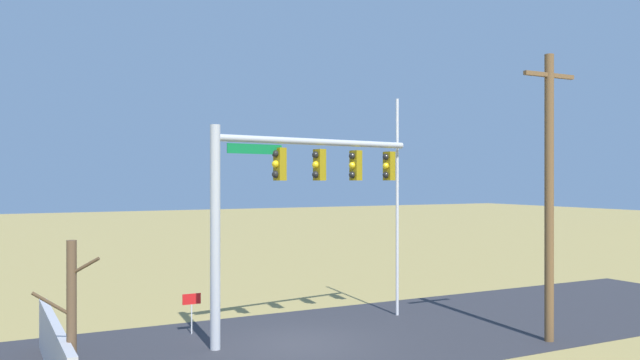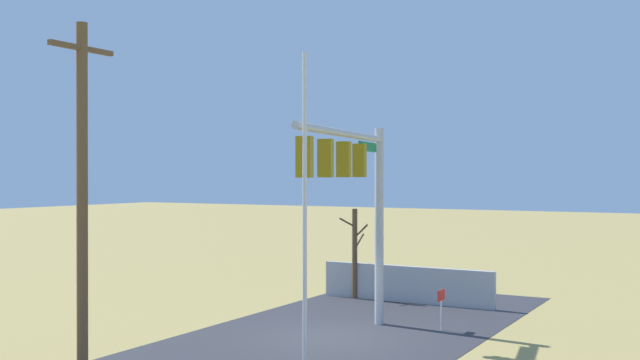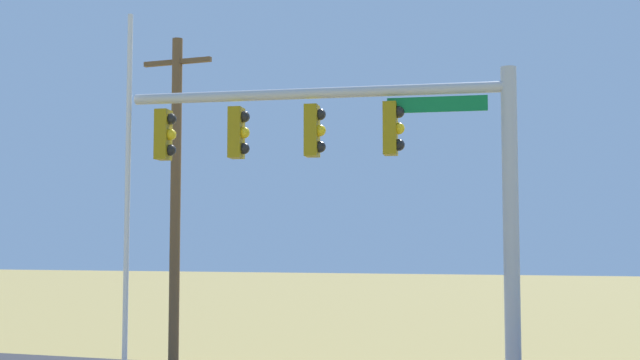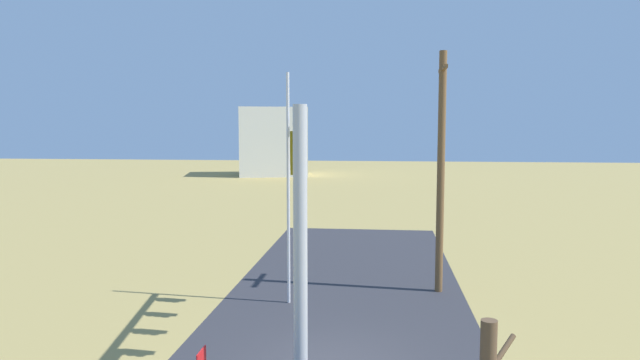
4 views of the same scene
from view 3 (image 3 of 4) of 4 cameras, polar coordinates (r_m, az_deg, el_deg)
signal_mast at (r=15.67m, az=3.66°, el=1.12°), size 7.10×1.39×6.15m
flagpole at (r=16.65m, az=-12.63°, el=-1.76°), size 0.10×0.10×7.41m
utility_pole at (r=21.87m, az=-9.53°, el=-0.92°), size 1.90×0.26×8.24m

